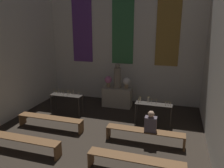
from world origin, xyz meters
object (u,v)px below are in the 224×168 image
pew_third_left (22,141)px  flower_vase_left (108,81)px  pew_third_right (135,161)px  candle_rack_right (153,106)px  statue (117,77)px  candle_rack_left (67,97)px  altar (117,97)px  pew_back_right (145,133)px  pew_back_left (50,120)px  person_seated (151,122)px  flower_vase_right (127,82)px

pew_third_left → flower_vase_left: bearing=73.7°
pew_third_right → candle_rack_right: bearing=88.3°
pew_third_right → statue: bearing=111.3°
statue → candle_rack_left: 2.36m
altar → candle_rack_right: 2.27m
candle_rack_left → pew_back_right: bearing=-22.2°
candle_rack_left → pew_back_left: size_ratio=0.55×
candle_rack_left → candle_rack_right: 3.55m
person_seated → candle_rack_left: bearing=158.7°
flower_vase_right → candle_rack_right: size_ratio=0.38×
candle_rack_right → pew_back_right: size_ratio=0.55×
altar → flower_vase_right: 0.85m
altar → pew_back_left: bearing=-120.9°
statue → pew_back_right: (1.68, -2.81, -1.05)m
person_seated → pew_third_left: bearing=-156.8°
flower_vase_right → candle_rack_left: 2.65m
pew_back_left → candle_rack_right: bearing=22.3°
candle_rack_right → person_seated: (0.08, -1.42, 0.01)m
flower_vase_right → pew_back_right: flower_vase_right is taller
altar → pew_third_right: altar is taller
candle_rack_right → pew_third_right: (-0.09, -2.93, -0.38)m
flower_vase_left → candle_rack_right: 2.64m
flower_vase_right → candle_rack_left: bearing=-147.6°
flower_vase_left → pew_back_right: flower_vase_left is taller
pew_third_left → pew_third_right: bearing=0.0°
statue → pew_back_right: 3.44m
candle_rack_left → pew_third_right: (3.46, -2.93, -0.38)m
pew_back_left → altar: bearing=59.1°
statue → pew_third_left: 4.76m
candle_rack_left → pew_back_left: (0.10, -1.42, -0.38)m
statue → person_seated: statue is taller
pew_third_right → pew_back_right: 1.52m
candle_rack_right → pew_back_left: (-3.46, -1.42, -0.38)m
candle_rack_left → pew_back_right: (3.46, -1.42, -0.38)m
pew_third_right → pew_back_right: size_ratio=1.00×
candle_rack_left → candle_rack_right: candle_rack_right is taller
pew_third_left → person_seated: (3.54, 1.52, 0.39)m
flower_vase_left → pew_back_left: bearing=-114.2°
pew_back_right → person_seated: size_ratio=3.67×
flower_vase_right → pew_back_left: (-2.10, -2.81, -0.85)m
flower_vase_left → pew_third_left: 4.59m
candle_rack_left → flower_vase_right: bearing=32.4°
altar → flower_vase_right: size_ratio=2.54×
candle_rack_right → person_seated: person_seated is taller
flower_vase_right → candle_rack_right: flower_vase_right is taller
flower_vase_right → pew_back_left: flower_vase_right is taller
pew_back_left → pew_back_right: 3.37m
pew_third_right → candle_rack_left: bearing=139.8°
statue → pew_back_left: bearing=-120.9°
flower_vase_left → person_seated: 3.65m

